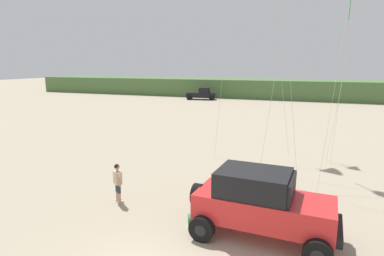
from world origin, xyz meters
name	(u,v)px	position (x,y,z in m)	size (l,w,h in m)	color
dune_ridge	(261,88)	(-5.24, 51.55, 1.56)	(90.00, 9.36, 3.12)	#4C703D
jeep	(261,203)	(2.46, 3.64, 1.20)	(4.90, 2.55, 2.26)	red
person_watching	(118,181)	(-3.47, 4.24, 0.94)	(0.51, 0.46, 1.67)	tan
cooler_box	(196,221)	(0.22, 3.54, 0.19)	(0.56, 0.36, 0.38)	#2D7F51
distant_pickup	(202,94)	(-13.73, 43.81, 0.94)	(4.87, 3.13, 1.98)	black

